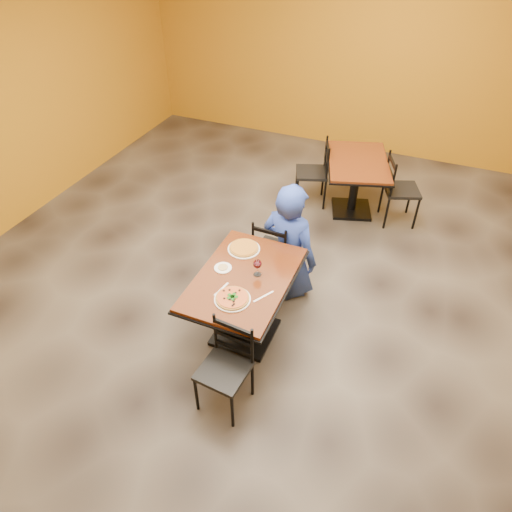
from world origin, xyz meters
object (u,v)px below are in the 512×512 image
at_px(chair_main_far, 275,251).
at_px(plate_main, 232,299).
at_px(table_second, 356,174).
at_px(wine_glass, 257,267).
at_px(side_plate, 223,268).
at_px(chair_main_near, 224,371).
at_px(pizza_main, 232,298).
at_px(plate_far, 244,249).
at_px(diner, 290,240).
at_px(pizza_far, 244,248).
at_px(table_main, 244,293).
at_px(chair_second_right, 402,190).
at_px(chair_second_left, 311,173).

height_order(chair_main_far, plate_main, chair_main_far).
relative_size(table_second, wine_glass, 7.21).
distance_m(side_plate, wine_glass, 0.33).
bearing_deg(chair_main_far, wine_glass, 99.85).
bearing_deg(chair_main_near, chair_main_far, 101.05).
bearing_deg(pizza_main, chair_main_near, -74.88).
height_order(plate_main, plate_far, same).
bearing_deg(plate_main, side_plate, 126.92).
relative_size(diner, pizza_main, 4.53).
xyz_separation_m(plate_main, pizza_far, (-0.19, 0.66, 0.02)).
bearing_deg(table_main, chair_second_right, 68.00).
xyz_separation_m(diner, plate_far, (-0.31, -0.45, 0.11)).
relative_size(diner, side_plate, 8.04).
xyz_separation_m(table_main, plate_main, (0.03, -0.30, 0.20)).
distance_m(chair_main_far, side_plate, 0.89).
xyz_separation_m(table_main, plate_far, (-0.16, 0.36, 0.20)).
xyz_separation_m(chair_second_left, plate_far, (-0.01, -2.20, 0.31)).
bearing_deg(side_plate, table_main, -8.67).
xyz_separation_m(chair_second_left, side_plate, (-0.07, -2.53, 0.31)).
bearing_deg(wine_glass, chair_main_far, 98.55).
bearing_deg(plate_main, chair_second_right, 70.57).
relative_size(chair_second_left, chair_second_right, 0.98).
xyz_separation_m(chair_main_far, chair_second_left, (-0.13, 1.73, 0.02)).
relative_size(chair_main_near, side_plate, 5.20).
xyz_separation_m(plate_far, pizza_far, (0.00, 0.00, 0.02)).
distance_m(chair_second_left, diner, 1.79).
height_order(table_second, chair_main_near, chair_main_near).
height_order(pizza_main, pizza_far, same).
bearing_deg(chair_second_left, pizza_main, -16.37).
relative_size(chair_main_near, pizza_far, 2.97).
bearing_deg(diner, table_second, -88.08).
height_order(chair_main_far, chair_second_left, chair_second_left).
bearing_deg(table_main, plate_main, -84.89).
bearing_deg(pizza_far, pizza_main, -74.22).
height_order(chair_main_near, plate_far, chair_main_near).
height_order(pizza_main, plate_far, pizza_main).
distance_m(table_second, wine_glass, 2.53).
bearing_deg(table_main, side_plate, 171.33).
bearing_deg(pizza_far, chair_second_right, 61.51).
relative_size(chair_main_far, plate_main, 2.75).
height_order(chair_second_right, pizza_far, chair_second_right).
relative_size(table_second, diner, 1.01).
bearing_deg(chair_second_right, table_main, 137.07).
height_order(chair_second_right, wine_glass, wine_glass).
bearing_deg(wine_glass, table_main, -141.99).
relative_size(table_main, wine_glass, 6.83).
distance_m(table_second, chair_second_right, 0.60).
xyz_separation_m(diner, wine_glass, (-0.05, -0.73, 0.20)).
relative_size(chair_second_left, plate_far, 2.88).
distance_m(chair_second_right, pizza_far, 2.53).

